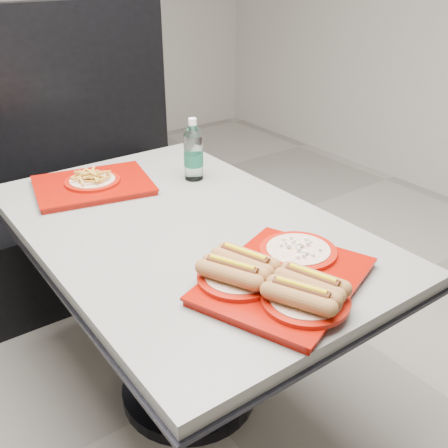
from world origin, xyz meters
TOP-DOWN VIEW (x-y plane):
  - ground at (0.00, 0.00)m, footprint 6.00×6.00m
  - diner_table at (0.00, 0.00)m, footprint 0.92×1.42m
  - booth_bench at (0.00, 1.09)m, footprint 1.30×0.57m
  - tray_near at (0.01, -0.47)m, footprint 0.55×0.50m
  - tray_far at (-0.12, 0.45)m, footprint 0.48×0.41m
  - water_bottle at (0.24, 0.31)m, footprint 0.08×0.08m

SIDE VIEW (x-z plane):
  - ground at x=0.00m, z-range 0.00..0.00m
  - booth_bench at x=0.00m, z-range -0.27..1.08m
  - diner_table at x=0.00m, z-range 0.21..0.96m
  - tray_far at x=-0.12m, z-range 0.73..0.82m
  - tray_near at x=0.01m, z-range 0.74..0.84m
  - water_bottle at x=0.24m, z-range 0.73..0.98m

